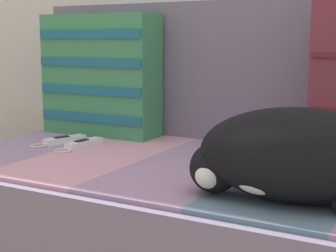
% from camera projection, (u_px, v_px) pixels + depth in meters
% --- Properties ---
extents(couch, '(1.76, 0.82, 0.41)m').
position_uv_depth(couch, '(247.00, 243.00, 1.34)').
color(couch, brown).
rests_on(couch, ground_plane).
extents(sofa_backrest, '(1.73, 0.14, 0.44)m').
position_uv_depth(sofa_backrest, '(289.00, 73.00, 1.57)').
color(sofa_backrest, slate).
rests_on(sofa_backrest, couch).
extents(throw_pillow_striped, '(0.41, 0.14, 0.40)m').
position_uv_depth(throw_pillow_striped, '(101.00, 75.00, 1.73)').
color(throw_pillow_striped, '#3D8956').
rests_on(throw_pillow_striped, couch).
extents(sleeping_cat, '(0.46, 0.26, 0.19)m').
position_uv_depth(sleeping_cat, '(291.00, 157.00, 1.01)').
color(sleeping_cat, black).
rests_on(sleeping_cat, couch).
extents(game_remote_near, '(0.06, 0.19, 0.02)m').
position_uv_depth(game_remote_near, '(82.00, 144.00, 1.55)').
color(game_remote_near, white).
rests_on(game_remote_near, couch).
extents(game_remote_far, '(0.10, 0.19, 0.02)m').
position_uv_depth(game_remote_far, '(62.00, 140.00, 1.60)').
color(game_remote_far, white).
rests_on(game_remote_far, couch).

